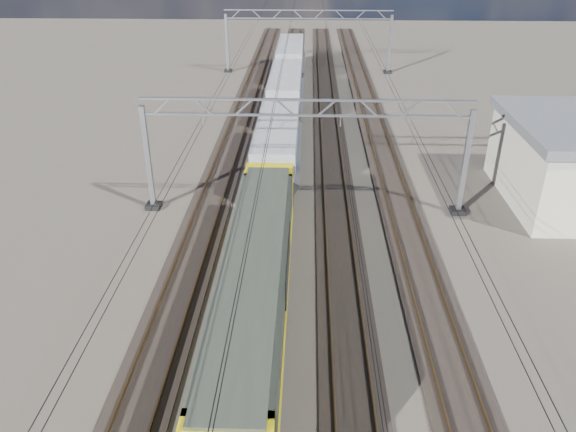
{
  "coord_description": "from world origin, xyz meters",
  "views": [
    {
      "loc": [
        0.1,
        -27.23,
        16.07
      ],
      "look_at": [
        -0.84,
        -1.34,
        2.4
      ],
      "focal_mm": 35.0,
      "sensor_mm": 36.0,
      "label": 1
    }
  ],
  "objects_px": {
    "catenary_gantry_far": "(308,39)",
    "hopper_wagon_lead": "(277,142)",
    "hopper_wagon_mid": "(285,89)",
    "hopper_wagon_third": "(290,56)",
    "locomotive": "(255,286)",
    "catenary_gantry_mid": "(305,152)"
  },
  "relations": [
    {
      "from": "locomotive",
      "to": "hopper_wagon_third",
      "type": "distance_m",
      "value": 46.1
    },
    {
      "from": "hopper_wagon_mid",
      "to": "hopper_wagon_lead",
      "type": "bearing_deg",
      "value": -90.0
    },
    {
      "from": "catenary_gantry_mid",
      "to": "locomotive",
      "type": "xyz_separation_m",
      "value": [
        -2.0,
        -11.64,
        -1.58
      ]
    },
    {
      "from": "locomotive",
      "to": "hopper_wagon_lead",
      "type": "distance_m",
      "value": 17.7
    },
    {
      "from": "catenary_gantry_far",
      "to": "hopper_wagon_third",
      "type": "distance_m",
      "value": 3.03
    },
    {
      "from": "catenary_gantry_far",
      "to": "hopper_wagon_lead",
      "type": "height_order",
      "value": "catenary_gantry_far"
    },
    {
      "from": "catenary_gantry_far",
      "to": "catenary_gantry_mid",
      "type": "bearing_deg",
      "value": -90.0
    },
    {
      "from": "catenary_gantry_mid",
      "to": "hopper_wagon_third",
      "type": "relative_size",
      "value": 1.53
    },
    {
      "from": "locomotive",
      "to": "hopper_wagon_lead",
      "type": "height_order",
      "value": "locomotive"
    },
    {
      "from": "hopper_wagon_lead",
      "to": "hopper_wagon_third",
      "type": "height_order",
      "value": "same"
    },
    {
      "from": "locomotive",
      "to": "hopper_wagon_lead",
      "type": "xyz_separation_m",
      "value": [
        -0.0,
        17.7,
        -0.09
      ]
    },
    {
      "from": "hopper_wagon_mid",
      "to": "hopper_wagon_third",
      "type": "distance_m",
      "value": 14.2
    },
    {
      "from": "hopper_wagon_lead",
      "to": "locomotive",
      "type": "bearing_deg",
      "value": -90.0
    },
    {
      "from": "catenary_gantry_far",
      "to": "hopper_wagon_mid",
      "type": "xyz_separation_m",
      "value": [
        -2.0,
        -15.75,
        -1.67
      ]
    },
    {
      "from": "catenary_gantry_far",
      "to": "locomotive",
      "type": "distance_m",
      "value": 47.71
    },
    {
      "from": "catenary_gantry_far",
      "to": "hopper_wagon_lead",
      "type": "bearing_deg",
      "value": -93.82
    },
    {
      "from": "catenary_gantry_far",
      "to": "hopper_wagon_lead",
      "type": "xyz_separation_m",
      "value": [
        -2.0,
        -29.95,
        -1.67
      ]
    },
    {
      "from": "catenary_gantry_far",
      "to": "hopper_wagon_lead",
      "type": "relative_size",
      "value": 1.53
    },
    {
      "from": "catenary_gantry_far",
      "to": "locomotive",
      "type": "bearing_deg",
      "value": -92.4
    },
    {
      "from": "locomotive",
      "to": "hopper_wagon_mid",
      "type": "bearing_deg",
      "value": 90.0
    },
    {
      "from": "catenary_gantry_mid",
      "to": "hopper_wagon_lead",
      "type": "height_order",
      "value": "catenary_gantry_mid"
    },
    {
      "from": "catenary_gantry_far",
      "to": "hopper_wagon_lead",
      "type": "distance_m",
      "value": 30.06
    }
  ]
}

